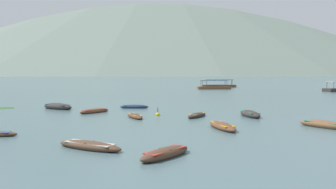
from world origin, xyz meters
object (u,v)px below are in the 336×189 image
at_px(rowboat_6, 222,126).
at_px(ferry_0, 214,87).
at_px(mooring_buoy, 158,115).
at_px(rowboat_7, 94,111).
at_px(rowboat_9, 58,107).
at_px(rowboat_0, 134,107).
at_px(rowboat_2, 165,153).
at_px(rowboat_10, 89,146).
at_px(ferry_2, 219,86).
at_px(rowboat_1, 197,115).
at_px(rowboat_4, 325,125).
at_px(rowboat_8, 135,116).
at_px(rowboat_5, 250,114).

xyz_separation_m(rowboat_6, ferry_0, (3.09, 65.58, 0.27)).
bearing_deg(rowboat_6, mooring_buoy, 127.03).
xyz_separation_m(rowboat_7, rowboat_9, (-5.37, 3.41, 0.09)).
bearing_deg(rowboat_7, rowboat_9, 147.59).
bearing_deg(ferry_0, rowboat_7, -105.38).
xyz_separation_m(rowboat_0, rowboat_2, (5.68, -22.98, 0.01)).
height_order(rowboat_10, mooring_buoy, mooring_buoy).
xyz_separation_m(rowboat_2, ferry_2, (8.99, 88.60, 0.27)).
relative_size(rowboat_1, rowboat_4, 0.92).
bearing_deg(rowboat_1, rowboat_7, 166.00).
xyz_separation_m(rowboat_0, rowboat_6, (9.13, -14.25, 0.01)).
bearing_deg(rowboat_4, rowboat_8, 163.37).
bearing_deg(rowboat_4, ferry_0, 94.08).
bearing_deg(ferry_2, rowboat_5, -91.84).
distance_m(rowboat_5, rowboat_10, 18.24).
bearing_deg(rowboat_0, rowboat_10, -86.10).
relative_size(rowboat_0, ferry_0, 0.38).
height_order(rowboat_0, rowboat_4, rowboat_4).
relative_size(rowboat_6, ferry_0, 0.48).
distance_m(rowboat_4, rowboat_7, 21.67).
distance_m(ferry_0, ferry_2, 14.50).
xyz_separation_m(rowboat_4, ferry_2, (-2.16, 78.73, 0.24)).
bearing_deg(rowboat_0, rowboat_4, -37.93).
bearing_deg(rowboat_10, rowboat_1, 67.16).
xyz_separation_m(rowboat_0, rowboat_8, (1.61, -8.57, -0.02)).
relative_size(rowboat_0, ferry_2, 0.33).
relative_size(rowboat_2, rowboat_7, 0.96).
xyz_separation_m(rowboat_4, rowboat_7, (-20.10, 8.11, -0.03)).
height_order(rowboat_10, ferry_0, ferry_0).
height_order(rowboat_4, rowboat_10, rowboat_4).
relative_size(ferry_0, mooring_buoy, 10.05).
bearing_deg(rowboat_8, rowboat_4, -16.63).
xyz_separation_m(ferry_0, mooring_buoy, (-8.68, -58.17, -0.35)).
relative_size(rowboat_9, ferry_2, 0.45).
bearing_deg(rowboat_8, rowboat_1, 9.17).
distance_m(rowboat_0, rowboat_2, 23.67).
distance_m(rowboat_10, ferry_0, 73.65).
distance_m(rowboat_4, mooring_buoy, 14.69).
height_order(rowboat_9, rowboat_10, rowboat_9).
xyz_separation_m(rowboat_10, mooring_buoy, (2.07, 14.69, -0.07)).
bearing_deg(rowboat_9, rowboat_0, 10.45).
relative_size(rowboat_2, rowboat_10, 0.81).
xyz_separation_m(rowboat_7, ferry_0, (15.50, 56.33, 0.27)).
bearing_deg(rowboat_7, ferry_0, 74.62).
height_order(rowboat_0, ferry_0, ferry_0).
distance_m(rowboat_2, rowboat_4, 14.88).
bearing_deg(rowboat_9, ferry_0, 68.48).
bearing_deg(ferry_2, rowboat_7, -104.26).
bearing_deg(rowboat_7, rowboat_10, -73.98).
bearing_deg(rowboat_6, rowboat_9, 144.55).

